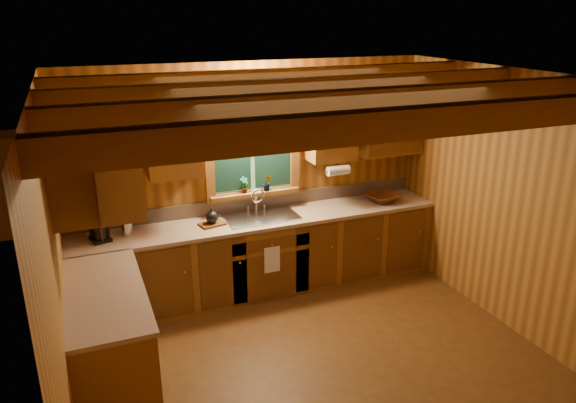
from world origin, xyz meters
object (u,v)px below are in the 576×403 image
Objects in this scene: sink at (261,221)px; cutting_board at (212,224)px; wicker_basket at (383,198)px; coffee_maker at (99,225)px.

cutting_board is at bearing -178.03° from sink.
wicker_basket reaches higher than cutting_board.
coffee_maker is 0.80× the size of wicker_basket.
wicker_basket is (1.56, -0.04, 0.09)m from sink.
cutting_board is 2.13m from wicker_basket.
sink is at bearing -10.82° from cutting_board.
coffee_maker is at bearing 165.25° from cutting_board.
coffee_maker is 1.21× the size of cutting_board.
sink is 2.06× the size of wicker_basket.
sink is 1.56m from wicker_basket.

